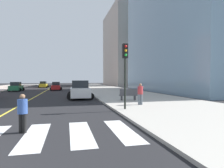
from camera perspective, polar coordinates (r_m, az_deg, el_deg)
The scene contains 11 objects.
sidewalk_kerb_east at distance 25.64m, azimuth 5.75°, elevation -3.44°, with size 10.00×120.00×0.15m, color #B2ADA3.
lane_divider_paint at distance 44.42m, azimuth -18.17°, elevation -1.52°, with size 0.16×80.00×0.01m, color yellow.
parking_garage_concrete at distance 71.88m, azimuth 6.33°, elevation 10.18°, with size 18.00×24.00×26.35m, color #B2ADA3.
car_white_nearest at distance 22.65m, azimuth -9.36°, elevation -1.80°, with size 3.00×4.74×2.10m.
car_red_second at distance 40.91m, azimuth -16.07°, elevation -0.66°, with size 2.37×3.79×1.69m.
car_green_third at distance 40.31m, azimuth -26.28°, elevation -0.76°, with size 2.45×3.89×1.73m.
car_yellow_fifth at distance 53.54m, azimuth -19.45°, elevation -0.20°, with size 2.43×3.82×1.68m.
traffic_light_near_corner at distance 13.72m, azimuth 3.87°, elevation 6.12°, with size 0.36×0.41×4.58m.
park_bench at distance 19.54m, azimuth 4.81°, elevation -3.16°, with size 1.84×0.69×1.12m.
pedestrian_crossing at distance 9.05m, azimuth -24.75°, elevation -7.32°, with size 0.40×0.40×1.63m.
pedestrian_waiting_east at distance 16.15m, azimuth 8.28°, elevation -2.63°, with size 0.43×0.43×1.75m.
Camera 1 is at (3.95, -4.18, 2.26)m, focal length 31.20 mm.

